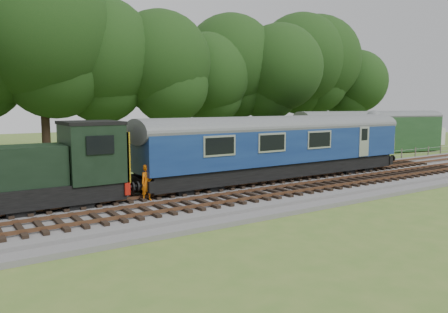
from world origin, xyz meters
TOP-DOWN VIEW (x-y plane):
  - ground at (0.00, 0.00)m, footprint 120.00×120.00m
  - ballast at (0.00, 0.00)m, footprint 70.00×7.00m
  - track_north at (0.00, 1.40)m, footprint 67.20×2.40m
  - track_south at (0.00, -1.60)m, footprint 67.20×2.40m
  - fence at (0.00, 4.50)m, footprint 64.00×0.12m
  - tree_line at (0.00, 22.00)m, footprint 70.00×8.00m
  - dmu_railcar at (3.56, 1.40)m, footprint 18.05×2.86m
  - shunter_loco at (-10.37, 1.40)m, footprint 8.91×2.60m
  - worker at (-5.41, 0.40)m, footprint 0.66×0.47m
  - parked_coach at (22.31, 9.68)m, footprint 16.10×6.12m
  - shed at (18.29, 16.41)m, footprint 3.26×3.26m
  - caravan at (35.22, 11.88)m, footprint 4.53×3.16m

SIDE VIEW (x-z plane):
  - ground at x=0.00m, z-range 0.00..0.00m
  - fence at x=0.00m, z-range -0.50..0.50m
  - tree_line at x=0.00m, z-range -9.00..9.00m
  - ballast at x=0.00m, z-range 0.00..0.35m
  - track_north at x=0.00m, z-range 0.31..0.52m
  - track_south at x=0.00m, z-range 0.31..0.52m
  - caravan at x=35.22m, z-range 0.00..2.01m
  - worker at x=-5.41m, z-range 0.35..2.05m
  - shed at x=18.29m, z-range 0.02..2.68m
  - shunter_loco at x=-10.37m, z-range 0.29..3.66m
  - parked_coach at x=22.31m, z-range 0.25..4.31m
  - dmu_railcar at x=3.56m, z-range 0.67..4.54m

